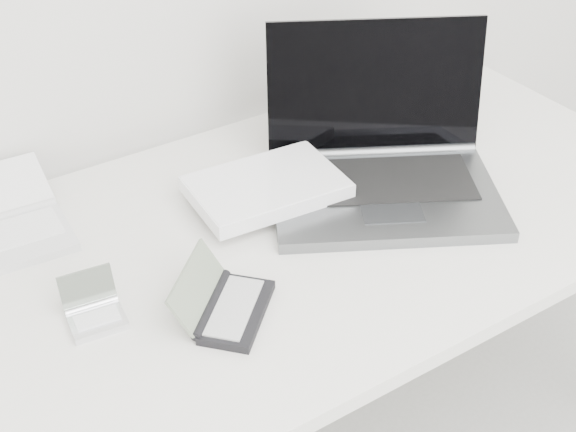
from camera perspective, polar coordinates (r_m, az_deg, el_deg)
desk at (r=1.53m, az=0.13°, el=-2.14°), size 1.60×0.80×0.73m
laptop_large at (r=1.58m, az=4.57°, el=3.28°), size 0.64×0.52×0.29m
netbook_open_white at (r=1.56m, az=-19.67°, el=-0.77°), size 0.24×0.30×0.06m
pda_silver at (r=1.33m, az=-13.61°, el=-6.62°), size 0.10×0.10×0.07m
palmtop_charcoal at (r=1.31m, az=-4.45°, el=-6.36°), size 0.21×0.21×0.08m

